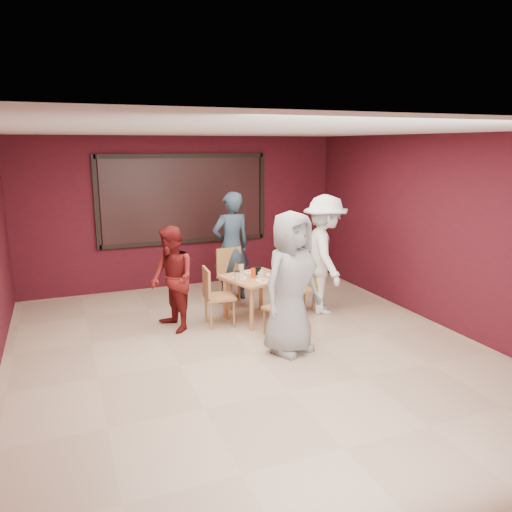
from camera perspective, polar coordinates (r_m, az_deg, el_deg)
name	(u,v)px	position (r m, az deg, el deg)	size (l,w,h in m)	color
floor	(252,353)	(6.59, -0.45, -11.03)	(7.00, 7.00, 0.00)	tan
window_blinds	(184,199)	(9.38, -8.20, 6.43)	(3.00, 0.02, 1.50)	black
dining_table	(257,281)	(7.60, 0.07, -2.90)	(1.06, 1.06, 0.83)	tan
chair_front	(284,306)	(6.98, 3.17, -5.68)	(0.48, 0.48, 0.80)	#A57040
chair_back	(233,273)	(8.35, -2.69, -1.98)	(0.54, 0.54, 0.95)	#A57040
chair_left	(214,293)	(7.40, -4.77, -4.26)	(0.46, 0.46, 0.88)	#A57040
chair_right	(306,285)	(8.00, 5.73, -3.30)	(0.44, 0.44, 0.80)	#A57040
diner_front	(291,283)	(6.36, 4.02, -3.09)	(0.90, 0.59, 1.85)	gray
diner_back	(231,247)	(8.53, -2.84, 1.09)	(0.68, 0.45, 1.88)	#2C3C4E
diner_left	(172,279)	(7.22, -9.59, -2.64)	(0.74, 0.58, 1.52)	maroon
diner_right	(325,255)	(7.95, 7.84, 0.16)	(1.22, 0.70, 1.89)	white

